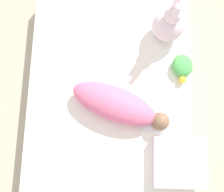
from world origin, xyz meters
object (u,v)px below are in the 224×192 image
at_px(bunny_plush, 169,24).
at_px(turtle_plush, 182,67).
at_px(swaddled_baby, 118,105).
at_px(pillow, 179,162).

xyz_separation_m(bunny_plush, turtle_plush, (0.24, 0.10, -0.08)).
xyz_separation_m(swaddled_baby, pillow, (0.32, 0.36, -0.03)).
relative_size(bunny_plush, turtle_plush, 2.03).
height_order(pillow, bunny_plush, bunny_plush).
bearing_deg(pillow, bunny_plush, -175.38).
height_order(swaddled_baby, bunny_plush, bunny_plush).
bearing_deg(swaddled_baby, turtle_plush, 52.45).
bearing_deg(pillow, turtle_plush, 176.68).
distance_m(swaddled_baby, pillow, 0.48).
xyz_separation_m(pillow, bunny_plush, (-0.81, -0.07, 0.07)).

